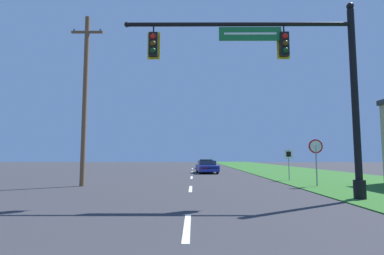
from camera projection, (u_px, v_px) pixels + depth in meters
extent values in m
cube|color=#2D6626|center=(294.00, 172.00, 30.77)|extent=(10.00, 110.00, 0.04)
cube|color=silver|center=(187.00, 227.00, 6.94)|extent=(0.16, 2.80, 0.01)
cube|color=silver|center=(191.00, 189.00, 14.90)|extent=(0.16, 2.80, 0.01)
cube|color=silver|center=(192.00, 178.00, 22.86)|extent=(0.16, 2.80, 0.01)
cube|color=silver|center=(192.00, 172.00, 30.83)|extent=(0.16, 2.80, 0.01)
cube|color=silver|center=(192.00, 169.00, 38.79)|extent=(0.16, 2.80, 0.01)
cylinder|color=black|center=(360.00, 189.00, 11.23)|extent=(0.44, 0.44, 0.70)
cylinder|color=black|center=(355.00, 101.00, 11.55)|extent=(0.26, 0.26, 7.41)
sphere|color=black|center=(350.00, 6.00, 11.92)|extent=(0.28, 0.28, 0.28)
cylinder|color=black|center=(239.00, 24.00, 11.87)|extent=(8.90, 0.16, 0.16)
sphere|color=black|center=(127.00, 25.00, 11.90)|extent=(0.21, 0.21, 0.21)
cube|color=#196B33|center=(250.00, 34.00, 11.83)|extent=(2.46, 0.06, 0.55)
cube|color=white|center=(250.00, 34.00, 11.80)|extent=(2.07, 0.01, 0.08)
cylinder|color=black|center=(154.00, 29.00, 11.87)|extent=(0.06, 0.06, 0.35)
cube|color=yellow|center=(154.00, 46.00, 11.95)|extent=(0.50, 0.03, 1.11)
cube|color=black|center=(153.00, 45.00, 11.81)|extent=(0.34, 0.24, 0.95)
sphere|color=red|center=(153.00, 36.00, 11.70)|extent=(0.22, 0.22, 0.22)
sphere|color=#51380F|center=(153.00, 43.00, 11.67)|extent=(0.22, 0.22, 0.22)
sphere|color=#0F3D19|center=(153.00, 50.00, 11.65)|extent=(0.22, 0.22, 0.22)
cylinder|color=black|center=(284.00, 28.00, 11.85)|extent=(0.06, 0.06, 0.35)
cube|color=yellow|center=(283.00, 46.00, 11.92)|extent=(0.50, 0.03, 1.11)
cube|color=black|center=(284.00, 44.00, 11.79)|extent=(0.34, 0.24, 0.95)
sphere|color=red|center=(285.00, 36.00, 11.67)|extent=(0.22, 0.22, 0.22)
sphere|color=#51380F|center=(285.00, 43.00, 11.65)|extent=(0.22, 0.22, 0.22)
sphere|color=#0F3D19|center=(285.00, 50.00, 11.62)|extent=(0.22, 0.22, 0.22)
cylinder|color=black|center=(213.00, 169.00, 30.75)|extent=(0.22, 0.64, 0.64)
cylinder|color=black|center=(197.00, 169.00, 30.64)|extent=(0.22, 0.64, 0.64)
cylinder|color=black|center=(217.00, 170.00, 27.60)|extent=(0.22, 0.64, 0.64)
cylinder|color=black|center=(200.00, 170.00, 27.49)|extent=(0.22, 0.64, 0.64)
cube|color=#1E2D9E|center=(207.00, 168.00, 29.14)|extent=(2.16, 4.69, 0.55)
cube|color=#283342|center=(207.00, 163.00, 29.30)|extent=(1.74, 2.03, 0.42)
cube|color=#1E2D9E|center=(207.00, 161.00, 29.32)|extent=(1.70, 1.99, 0.06)
cube|color=#B71414|center=(210.00, 168.00, 26.91)|extent=(1.67, 0.19, 0.14)
cylinder|color=black|center=(211.00, 166.00, 40.70)|extent=(0.22, 0.64, 0.64)
cylinder|color=black|center=(200.00, 166.00, 40.70)|extent=(0.22, 0.64, 0.64)
cylinder|color=black|center=(213.00, 167.00, 37.87)|extent=(0.22, 0.64, 0.64)
cylinder|color=black|center=(200.00, 167.00, 37.87)|extent=(0.22, 0.64, 0.64)
cube|color=#235B2D|center=(206.00, 165.00, 39.30)|extent=(1.82, 4.24, 0.55)
cube|color=#283342|center=(206.00, 161.00, 39.45)|extent=(1.60, 1.78, 0.42)
cube|color=#235B2D|center=(206.00, 160.00, 39.47)|extent=(1.57, 1.75, 0.06)
cube|color=#B71414|center=(207.00, 165.00, 37.23)|extent=(1.67, 0.06, 0.14)
cylinder|color=gray|center=(316.00, 165.00, 16.09)|extent=(0.07, 0.07, 2.20)
cylinder|color=red|center=(316.00, 146.00, 16.18)|extent=(0.76, 0.04, 0.76)
cylinder|color=white|center=(316.00, 146.00, 16.16)|extent=(0.61, 0.01, 0.61)
cylinder|color=gray|center=(289.00, 165.00, 19.97)|extent=(0.06, 0.06, 2.00)
cube|color=white|center=(288.00, 154.00, 20.04)|extent=(0.55, 0.04, 0.60)
cube|color=black|center=(289.00, 154.00, 20.02)|extent=(0.31, 0.01, 0.34)
cylinder|color=brown|center=(85.00, 99.00, 16.78)|extent=(0.26, 0.26, 9.62)
cube|color=brown|center=(87.00, 32.00, 17.15)|extent=(1.80, 0.12, 0.12)
cylinder|color=#333338|center=(74.00, 30.00, 17.16)|extent=(0.08, 0.08, 0.12)
cylinder|color=#333338|center=(100.00, 30.00, 17.16)|extent=(0.08, 0.08, 0.12)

